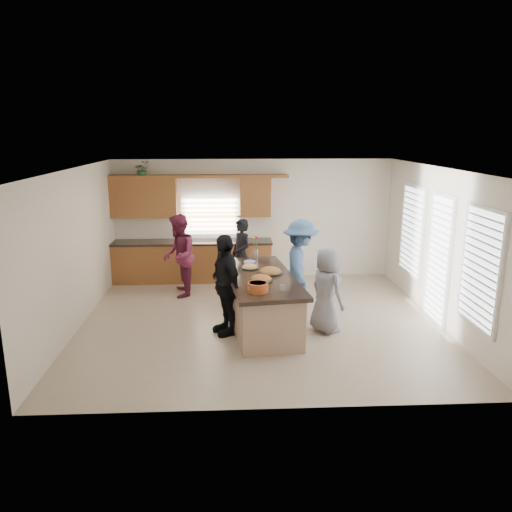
{
  "coord_description": "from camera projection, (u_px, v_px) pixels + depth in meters",
  "views": [
    {
      "loc": [
        -0.51,
        -8.64,
        3.42
      ],
      "look_at": [
        -0.06,
        0.4,
        1.15
      ],
      "focal_mm": 35.0,
      "sensor_mm": 36.0,
      "label": 1
    }
  ],
  "objects": [
    {
      "name": "woman_right_front",
      "position": [
        326.0,
        290.0,
        8.61
      ],
      "size": [
        0.76,
        0.87,
        1.5
      ],
      "primitive_type": "imported",
      "rotation": [
        0.0,
        0.0,
        2.06
      ],
      "color": "slate",
      "rests_on": "ground"
    },
    {
      "name": "woman_right_back",
      "position": [
        300.0,
        266.0,
        9.53
      ],
      "size": [
        0.78,
        1.23,
        1.82
      ],
      "primitive_type": "imported",
      "rotation": [
        0.0,
        0.0,
        1.48
      ],
      "color": "#3D5C85",
      "rests_on": "ground"
    },
    {
      "name": "potted_plant",
      "position": [
        142.0,
        169.0,
        11.21
      ],
      "size": [
        0.42,
        0.4,
        0.37
      ],
      "primitive_type": "imported",
      "rotation": [
        0.0,
        0.0,
        0.4
      ],
      "color": "#2C6729",
      "rests_on": "back_cabinetry"
    },
    {
      "name": "woman_left_mid",
      "position": [
        179.0,
        256.0,
        10.48
      ],
      "size": [
        0.72,
        0.9,
        1.75
      ],
      "primitive_type": "imported",
      "rotation": [
        0.0,
        0.0,
        -1.5
      ],
      "color": "maroon",
      "rests_on": "ground"
    },
    {
      "name": "back_cabinetry",
      "position": [
        190.0,
        242.0,
        11.58
      ],
      "size": [
        4.08,
        0.66,
        2.46
      ],
      "color": "brown",
      "rests_on": "ground"
    },
    {
      "name": "room_shell",
      "position": [
        260.0,
        220.0,
        8.77
      ],
      "size": [
        6.52,
        6.02,
        2.81
      ],
      "color": "silver",
      "rests_on": "ground"
    },
    {
      "name": "floor",
      "position": [
        260.0,
        321.0,
        9.23
      ],
      "size": [
        6.5,
        6.5,
        0.0
      ],
      "primitive_type": "plane",
      "color": "tan",
      "rests_on": "ground"
    },
    {
      "name": "platter_back",
      "position": [
        250.0,
        267.0,
        9.21
      ],
      "size": [
        0.32,
        0.32,
        0.13
      ],
      "color": "black",
      "rests_on": "island"
    },
    {
      "name": "plate_stack",
      "position": [
        250.0,
        262.0,
        9.58
      ],
      "size": [
        0.23,
        0.23,
        0.04
      ],
      "primitive_type": "cylinder",
      "color": "#C29AE0",
      "rests_on": "island"
    },
    {
      "name": "salad_bowl",
      "position": [
        258.0,
        287.0,
        7.87
      ],
      "size": [
        0.33,
        0.33,
        0.15
      ],
      "color": "#BF5022",
      "rests_on": "island"
    },
    {
      "name": "platter_mid",
      "position": [
        270.0,
        272.0,
        8.9
      ],
      "size": [
        0.44,
        0.44,
        0.18
      ],
      "color": "black",
      "rests_on": "island"
    },
    {
      "name": "flower_vase",
      "position": [
        255.0,
        246.0,
        9.93
      ],
      "size": [
        0.14,
        0.14,
        0.45
      ],
      "color": "silver",
      "rests_on": "island"
    },
    {
      "name": "clear_cup",
      "position": [
        283.0,
        288.0,
        7.9
      ],
      "size": [
        0.09,
        0.09,
        0.11
      ],
      "primitive_type": "cylinder",
      "color": "white",
      "rests_on": "island"
    },
    {
      "name": "woman_left_back",
      "position": [
        241.0,
        255.0,
        10.92
      ],
      "size": [
        0.62,
        0.69,
        1.58
      ],
      "primitive_type": "imported",
      "rotation": [
        0.0,
        0.0,
        -1.04
      ],
      "color": "black",
      "rests_on": "ground"
    },
    {
      "name": "woman_left_front",
      "position": [
        225.0,
        285.0,
        8.5
      ],
      "size": [
        0.79,
        1.11,
        1.76
      ],
      "primitive_type": "imported",
      "rotation": [
        0.0,
        0.0,
        -1.18
      ],
      "color": "black",
      "rests_on": "ground"
    },
    {
      "name": "right_wall_glazing",
      "position": [
        440.0,
        251.0,
        8.93
      ],
      "size": [
        0.06,
        4.0,
        2.25
      ],
      "color": "white",
      "rests_on": "ground"
    },
    {
      "name": "island",
      "position": [
        260.0,
        302.0,
        8.89
      ],
      "size": [
        1.49,
        2.82,
        0.95
      ],
      "rotation": [
        0.0,
        0.0,
        0.13
      ],
      "color": "tan",
      "rests_on": "ground"
    },
    {
      "name": "platter_front",
      "position": [
        261.0,
        280.0,
        8.44
      ],
      "size": [
        0.41,
        0.41,
        0.17
      ],
      "color": "black",
      "rests_on": "island"
    }
  ]
}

